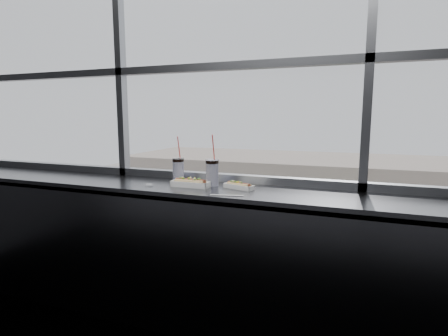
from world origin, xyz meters
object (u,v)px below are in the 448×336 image
(car_near_a, at_px, (135,289))
(tree_left, at_px, (249,217))
(pedestrian_d, at_px, (443,260))
(car_near_b, at_px, (240,311))
(pedestrian_a, at_px, (259,241))
(soda_cup_right, at_px, (212,171))
(pedestrian_c, at_px, (407,260))
(loose_straw, at_px, (227,195))
(car_far_b, at_px, (357,271))
(tree_center, at_px, (339,221))
(hotdog_tray_left, at_px, (190,183))
(pedestrian_b, at_px, (332,253))
(hotdog_tray_right, at_px, (239,186))
(soda_cup_left, at_px, (178,168))
(car_near_c, at_px, (353,335))
(wrapper, at_px, (149,184))

(car_near_a, relative_size, tree_left, 1.24)
(pedestrian_d, distance_m, tree_left, 16.36)
(car_near_b, height_order, car_near_a, car_near_a)
(car_near_b, xyz_separation_m, pedestrian_a, (-1.95, 11.55, 0.15))
(soda_cup_right, bearing_deg, pedestrian_c, 79.26)
(loose_straw, distance_m, pedestrian_d, 32.48)
(car_near_a, distance_m, car_far_b, 16.21)
(soda_cup_right, height_order, loose_straw, soda_cup_right)
(loose_straw, distance_m, car_near_b, 20.55)
(car_near_a, relative_size, tree_center, 1.07)
(soda_cup_right, height_order, car_near_a, soda_cup_right)
(hotdog_tray_left, height_order, pedestrian_c, hotdog_tray_left)
(car_near_b, xyz_separation_m, pedestrian_b, (4.57, 10.99, 0.13))
(hotdog_tray_right, xyz_separation_m, soda_cup_left, (-0.55, 0.11, 0.08))
(car_near_c, xyz_separation_m, pedestrian_c, (3.94, 11.66, 0.13))
(hotdog_tray_left, xyz_separation_m, pedestrian_b, (-0.31, 27.30, -10.98))
(hotdog_tray_right, height_order, car_near_b, hotdog_tray_right)
(car_near_a, distance_m, pedestrian_a, 12.82)
(car_far_b, height_order, pedestrian_c, car_far_b)
(hotdog_tray_right, distance_m, car_near_b, 20.36)
(car_near_b, height_order, tree_left, tree_left)
(pedestrian_a, distance_m, tree_center, 7.43)
(pedestrian_b, bearing_deg, loose_straw, -88.61)
(hotdog_tray_left, distance_m, car_far_b, 26.72)
(hotdog_tray_right, relative_size, pedestrian_c, 0.11)
(soda_cup_right, bearing_deg, wrapper, -158.34)
(pedestrian_a, bearing_deg, soda_cup_left, 103.48)
(hotdog_tray_left, relative_size, pedestrian_c, 0.13)
(soda_cup_left, relative_size, pedestrian_c, 0.17)
(wrapper, xyz_separation_m, pedestrian_b, (-0.00, 27.38, -10.96))
(tree_center, bearing_deg, soda_cup_left, -90.63)
(hotdog_tray_left, xyz_separation_m, wrapper, (-0.31, -0.07, -0.02))
(pedestrian_a, bearing_deg, tree_center, -176.29)
(pedestrian_a, distance_m, tree_left, 2.39)
(hotdog_tray_left, height_order, tree_center, hotdog_tray_left)
(loose_straw, height_order, car_near_b, loose_straw)
(wrapper, xyz_separation_m, tree_left, (-7.63, 28.38, -8.87))
(tree_left, bearing_deg, hotdog_tray_left, -74.33)
(soda_cup_right, relative_size, pedestrian_d, 0.19)
(wrapper, bearing_deg, tree_left, 105.05)
(pedestrian_c, bearing_deg, hotdog_tray_left, -100.96)
(car_near_b, bearing_deg, soda_cup_left, -165.35)
(pedestrian_b, height_order, tree_center, tree_center)
(car_near_b, bearing_deg, car_near_c, -91.54)
(pedestrian_a, bearing_deg, hotdog_tray_right, 104.50)
(soda_cup_right, xyz_separation_m, pedestrian_b, (-0.45, 27.20, -11.06))
(soda_cup_left, bearing_deg, pedestrian_a, 103.48)
(wrapper, distance_m, car_near_b, 20.30)
(car_near_b, bearing_deg, loose_straw, -163.94)
(pedestrian_d, bearing_deg, tree_left, -176.42)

